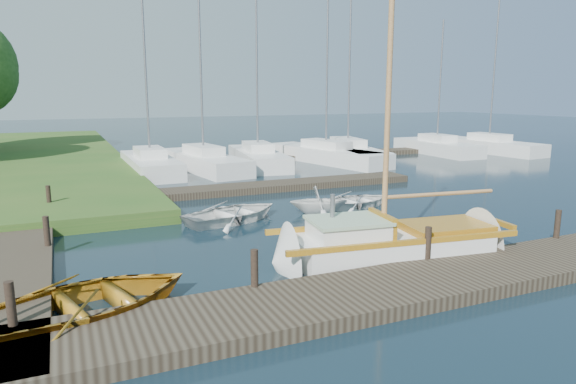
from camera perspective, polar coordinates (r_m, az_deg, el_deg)
name	(u,v)px	position (r m, az deg, el deg)	size (l,w,h in m)	color
ground	(288,229)	(16.54, 0.00, -4.09)	(160.00, 160.00, 0.00)	black
near_dock	(401,288)	(11.54, 12.45, -10.32)	(18.00, 2.20, 0.30)	black
left_dock	(12,236)	(17.15, -28.34, -4.36)	(2.20, 18.00, 0.30)	black
far_dock	(270,187)	(23.11, -2.05, 0.61)	(14.00, 1.60, 0.30)	black
pontoon	(326,155)	(35.00, 4.27, 4.11)	(30.00, 1.60, 0.30)	black
mooring_post_0	(11,304)	(10.28, -28.44, -10.85)	(0.16, 0.16, 0.80)	black
mooring_post_1	(254,268)	(10.82, -3.74, -8.44)	(0.16, 0.16, 0.80)	black
mooring_post_2	(428,243)	(13.00, 15.28, -5.47)	(0.16, 0.16, 0.80)	black
mooring_post_3	(557,224)	(16.17, 27.76, -3.16)	(0.16, 0.16, 0.80)	black
mooring_post_4	(47,231)	(15.02, -25.24, -3.94)	(0.16, 0.16, 0.80)	black
mooring_post_5	(49,197)	(19.91, -25.05, -0.48)	(0.16, 0.16, 0.80)	black
sailboat	(396,247)	(13.74, 11.87, -5.98)	(7.34, 2.87, 9.83)	white
dinghy	(85,297)	(10.75, -21.63, -10.83)	(3.03, 4.25, 0.88)	#8E5911
tender_a	(233,210)	(17.55, -6.10, -2.03)	(2.53, 3.54, 0.73)	white
tender_b	(319,198)	(18.59, 3.43, -0.70)	(1.78, 2.07, 1.09)	white
tender_c	(356,198)	(19.81, 7.53, -0.71)	(2.22, 3.10, 0.64)	white
marina_boat_0	(150,163)	(28.85, -15.06, 3.16)	(2.26, 7.69, 11.03)	white
marina_boat_1	(204,160)	(29.46, -9.36, 3.52)	(3.31, 8.71, 10.41)	white
marina_boat_2	(258,156)	(30.86, -3.37, 4.01)	(3.30, 8.26, 12.27)	white
marina_boat_3	(326,153)	(32.42, 4.23, 4.30)	(4.27, 9.83, 10.63)	white
marina_boat_4	(348,151)	(34.00, 6.65, 4.56)	(3.73, 9.46, 10.63)	white
marina_boat_6	(437,146)	(38.37, 16.20, 4.92)	(2.49, 7.74, 9.24)	white
marina_boat_7	(489,145)	(40.46, 21.41, 4.91)	(2.91, 8.54, 11.47)	white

